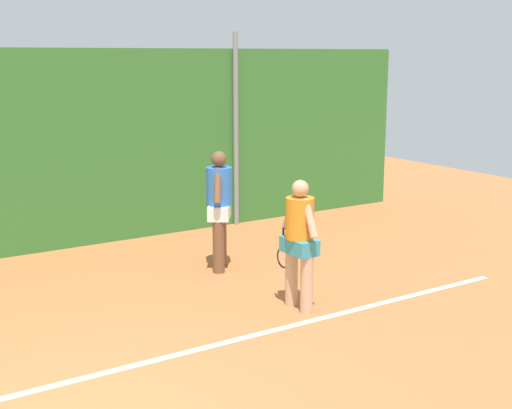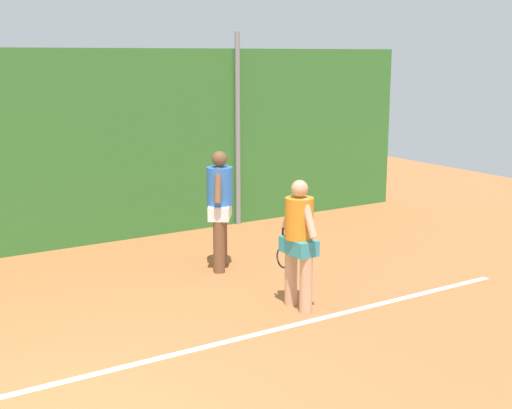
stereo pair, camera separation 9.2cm
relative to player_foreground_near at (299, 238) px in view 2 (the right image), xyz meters
name	(u,v)px [view 2 (the right image)]	position (x,y,z in m)	size (l,w,h in m)	color
ground_plane	(9,367)	(-3.63, 0.19, -0.96)	(28.47, 28.47, 0.00)	#B76638
fence_post_right	(238,131)	(1.70, 4.43, 0.88)	(0.10, 0.10, 3.68)	gray
court_baseline_paint	(25,391)	(-3.63, -0.45, -0.96)	(13.52, 0.10, 0.01)	white
player_foreground_near	(299,238)	(0.00, 0.00, 0.00)	(0.37, 0.80, 1.72)	tan
player_midcourt	(220,204)	(-0.01, 2.06, 0.07)	(0.57, 0.73, 1.85)	brown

